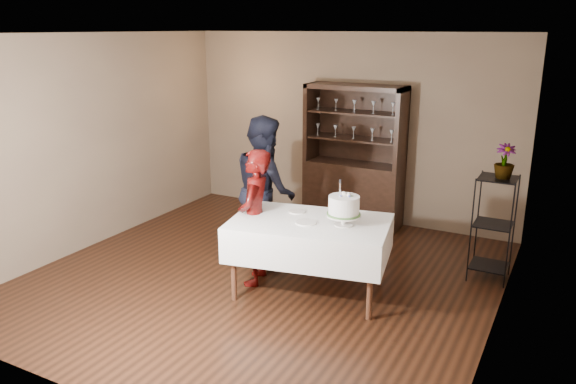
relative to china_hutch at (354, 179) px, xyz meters
The scene contains 14 objects.
floor 2.36m from the china_hutch, 95.08° to the right, with size 5.00×5.00×0.00m, color black.
ceiling 3.04m from the china_hutch, 95.08° to the right, with size 5.00×5.00×0.00m, color silver.
back_wall 0.76m from the china_hutch, 128.88° to the left, with size 5.00×0.02×2.70m, color brown.
wall_left 3.58m from the china_hutch, 140.17° to the right, with size 0.02×5.00×2.70m, color brown.
wall_right 3.29m from the china_hutch, 44.39° to the right, with size 0.02×5.00×2.70m, color brown.
china_hutch is the anchor object (origin of this frame).
plant_etagere 2.33m from the china_hutch, 26.83° to the right, with size 0.42×0.42×1.20m.
cake_table 2.38m from the china_hutch, 79.56° to the right, with size 1.80×1.30×0.82m.
woman 2.38m from the china_hutch, 95.40° to the right, with size 0.55×0.36×1.52m, color #3B0506.
man 1.80m from the china_hutch, 105.06° to the right, with size 0.86×0.67×1.78m, color black.
cake 2.46m from the china_hutch, 71.03° to the right, with size 0.35×0.35×0.49m.
plate_near 2.47m from the china_hutch, 79.98° to the right, with size 0.22×0.22×0.01m, color silver.
plate_far 2.17m from the china_hutch, 85.06° to the right, with size 0.18×0.18×0.01m, color silver.
potted_plant 2.48m from the china_hutch, 26.37° to the right, with size 0.21×0.21×0.38m, color #457136.
Camera 1 is at (3.02, -5.08, 2.76)m, focal length 35.00 mm.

